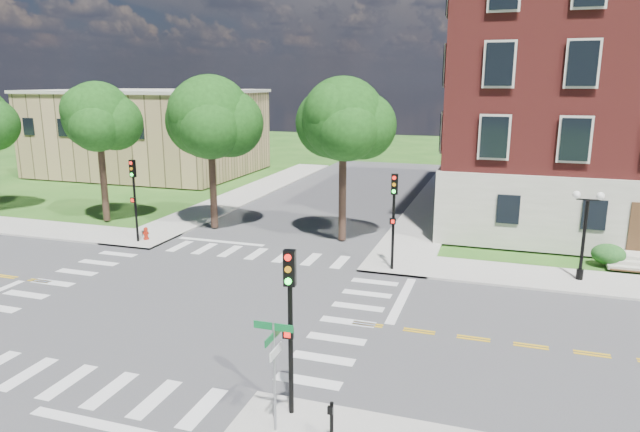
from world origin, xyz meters
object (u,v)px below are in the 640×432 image
(traffic_signal_se, at_px, (290,312))
(push_button_post, at_px, (331,421))
(traffic_signal_ne, at_px, (394,209))
(twin_lamp_west, at_px, (585,230))
(traffic_signal_nw, at_px, (134,190))
(street_sign_pole, at_px, (274,356))
(fire_hydrant, at_px, (146,234))

(traffic_signal_se, relative_size, push_button_post, 4.00)
(traffic_signal_ne, distance_m, twin_lamp_west, 8.85)
(traffic_signal_nw, bearing_deg, twin_lamp_west, 2.13)
(twin_lamp_west, relative_size, street_sign_pole, 1.36)
(street_sign_pole, bearing_deg, traffic_signal_nw, 135.16)
(street_sign_pole, relative_size, fire_hydrant, 4.13)
(traffic_signal_se, height_order, traffic_signal_nw, same)
(traffic_signal_se, distance_m, traffic_signal_ne, 13.41)
(traffic_signal_se, xyz_separation_m, traffic_signal_nw, (-14.88, 13.79, 0.00))
(twin_lamp_west, bearing_deg, traffic_signal_ne, -171.74)
(fire_hydrant, bearing_deg, traffic_signal_ne, -3.40)
(traffic_signal_nw, bearing_deg, fire_hydrant, 66.00)
(traffic_signal_ne, relative_size, fire_hydrant, 6.40)
(traffic_signal_ne, bearing_deg, traffic_signal_nw, 178.55)
(traffic_signal_ne, xyz_separation_m, street_sign_pole, (-0.36, -14.31, -0.88))
(traffic_signal_nw, bearing_deg, push_button_post, -42.16)
(traffic_signal_ne, height_order, fire_hydrant, traffic_signal_ne)
(traffic_signal_se, height_order, street_sign_pole, traffic_signal_se)
(twin_lamp_west, bearing_deg, street_sign_pole, -120.29)
(street_sign_pole, xyz_separation_m, push_button_post, (1.60, -0.14, -1.51))
(traffic_signal_ne, bearing_deg, fire_hydrant, 176.60)
(traffic_signal_ne, xyz_separation_m, traffic_signal_nw, (-15.14, 0.38, 0.00))
(street_sign_pole, bearing_deg, traffic_signal_se, 83.51)
(push_button_post, height_order, fire_hydrant, push_button_post)
(traffic_signal_se, relative_size, twin_lamp_west, 1.13)
(traffic_signal_nw, height_order, fire_hydrant, traffic_signal_nw)
(twin_lamp_west, distance_m, street_sign_pole, 18.04)
(fire_hydrant, bearing_deg, twin_lamp_west, 0.93)
(twin_lamp_west, distance_m, push_button_post, 17.50)
(twin_lamp_west, bearing_deg, push_button_post, -115.49)
(twin_lamp_west, xyz_separation_m, push_button_post, (-7.50, -15.72, -1.73))
(twin_lamp_west, height_order, street_sign_pole, twin_lamp_west)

